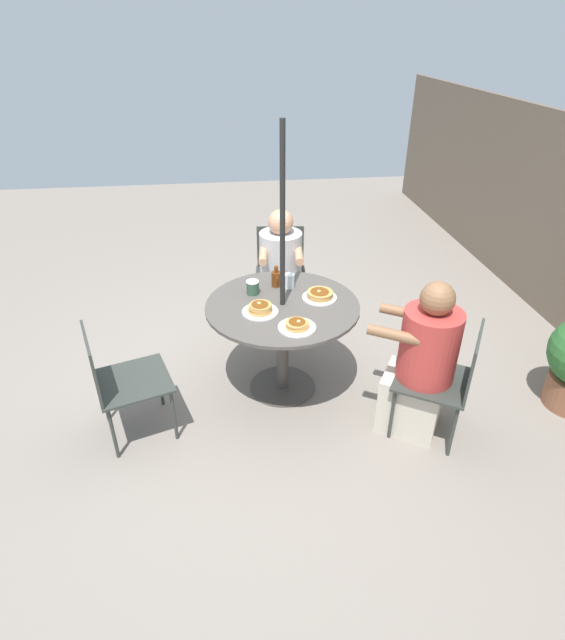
{
  "coord_description": "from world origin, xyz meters",
  "views": [
    {
      "loc": [
        3.12,
        -0.39,
        2.5
      ],
      "look_at": [
        0.0,
        0.0,
        0.62
      ],
      "focal_mm": 28.0,
      "sensor_mm": 36.0,
      "label": 1
    }
  ],
  "objects_px": {
    "diner_south": "(281,275)",
    "pancake_plate_b": "(297,326)",
    "patio_chair_east": "(448,376)",
    "drinking_glass_a": "(289,281)",
    "patio_chair_south": "(281,267)",
    "pancake_plate_a": "(260,309)",
    "patio_chair_north": "(118,377)",
    "patio_table": "(282,321)",
    "diner_east": "(421,366)",
    "syrup_bottle": "(276,278)",
    "coffee_cup": "(253,287)",
    "pancake_plate_c": "(320,295)"
  },
  "relations": [
    {
      "from": "patio_chair_east",
      "to": "pancake_plate_a",
      "type": "distance_m",
      "value": 1.34
    },
    {
      "from": "diner_south",
      "to": "pancake_plate_a",
      "type": "bearing_deg",
      "value": 82.18
    },
    {
      "from": "pancake_plate_b",
      "to": "drinking_glass_a",
      "type": "xyz_separation_m",
      "value": [
        -0.59,
        0.03,
        0.04
      ]
    },
    {
      "from": "patio_chair_south",
      "to": "diner_south",
      "type": "distance_m",
      "value": 0.18
    },
    {
      "from": "diner_east",
      "to": "patio_chair_south",
      "type": "height_order",
      "value": "diner_east"
    },
    {
      "from": "patio_table",
      "to": "drinking_glass_a",
      "type": "xyz_separation_m",
      "value": [
        -0.25,
        0.08,
        0.2
      ]
    },
    {
      "from": "patio_chair_north",
      "to": "diner_east",
      "type": "relative_size",
      "value": 0.74
    },
    {
      "from": "diner_south",
      "to": "pancake_plate_b",
      "type": "distance_m",
      "value": 1.39
    },
    {
      "from": "diner_south",
      "to": "pancake_plate_b",
      "type": "bearing_deg",
      "value": 93.85
    },
    {
      "from": "pancake_plate_b",
      "to": "syrup_bottle",
      "type": "height_order",
      "value": "syrup_bottle"
    },
    {
      "from": "patio_table",
      "to": "patio_chair_south",
      "type": "relative_size",
      "value": 1.32
    },
    {
      "from": "patio_table",
      "to": "diner_south",
      "type": "relative_size",
      "value": 1.01
    },
    {
      "from": "patio_table",
      "to": "pancake_plate_a",
      "type": "distance_m",
      "value": 0.26
    },
    {
      "from": "diner_east",
      "to": "diner_south",
      "type": "relative_size",
      "value": 1.04
    },
    {
      "from": "pancake_plate_a",
      "to": "pancake_plate_b",
      "type": "bearing_deg",
      "value": 43.14
    },
    {
      "from": "patio_table",
      "to": "diner_east",
      "type": "xyz_separation_m",
      "value": [
        0.54,
        0.87,
        -0.1
      ]
    },
    {
      "from": "patio_chair_east",
      "to": "diner_south",
      "type": "relative_size",
      "value": 0.77
    },
    {
      "from": "diner_east",
      "to": "pancake_plate_b",
      "type": "relative_size",
      "value": 4.51
    },
    {
      "from": "patio_chair_east",
      "to": "syrup_bottle",
      "type": "distance_m",
      "value": 1.43
    },
    {
      "from": "patio_table",
      "to": "patio_chair_east",
      "type": "bearing_deg",
      "value": 58.26
    },
    {
      "from": "pancake_plate_b",
      "to": "syrup_bottle",
      "type": "xyz_separation_m",
      "value": [
        -0.63,
        -0.07,
        0.04
      ]
    },
    {
      "from": "coffee_cup",
      "to": "patio_chair_north",
      "type": "bearing_deg",
      "value": -58.88
    },
    {
      "from": "patio_chair_north",
      "to": "patio_table",
      "type": "bearing_deg",
      "value": 90.0
    },
    {
      "from": "patio_chair_east",
      "to": "drinking_glass_a",
      "type": "bearing_deg",
      "value": 78.45
    },
    {
      "from": "patio_chair_south",
      "to": "diner_east",
      "type": "bearing_deg",
      "value": 119.35
    },
    {
      "from": "coffee_cup",
      "to": "drinking_glass_a",
      "type": "xyz_separation_m",
      "value": [
        -0.06,
        0.28,
        0.0
      ]
    },
    {
      "from": "patio_chair_north",
      "to": "pancake_plate_b",
      "type": "height_order",
      "value": "patio_chair_north"
    },
    {
      "from": "patio_table",
      "to": "pancake_plate_c",
      "type": "distance_m",
      "value": 0.33
    },
    {
      "from": "patio_chair_south",
      "to": "diner_south",
      "type": "relative_size",
      "value": 0.77
    },
    {
      "from": "patio_chair_south",
      "to": "pancake_plate_c",
      "type": "xyz_separation_m",
      "value": [
        1.14,
        0.15,
        0.29
      ]
    },
    {
      "from": "patio_chair_east",
      "to": "pancake_plate_c",
      "type": "relative_size",
      "value": 3.33
    },
    {
      "from": "syrup_bottle",
      "to": "coffee_cup",
      "type": "distance_m",
      "value": 0.22
    },
    {
      "from": "diner_south",
      "to": "pancake_plate_c",
      "type": "relative_size",
      "value": 4.35
    },
    {
      "from": "patio_chair_north",
      "to": "drinking_glass_a",
      "type": "xyz_separation_m",
      "value": [
        -0.63,
        1.23,
        0.32
      ]
    },
    {
      "from": "patio_chair_south",
      "to": "syrup_bottle",
      "type": "distance_m",
      "value": 0.97
    },
    {
      "from": "syrup_bottle",
      "to": "patio_chair_north",
      "type": "bearing_deg",
      "value": -59.27
    },
    {
      "from": "drinking_glass_a",
      "to": "patio_chair_north",
      "type": "bearing_deg",
      "value": -62.67
    },
    {
      "from": "patio_table",
      "to": "patio_chair_east",
      "type": "xyz_separation_m",
      "value": [
        0.63,
        1.02,
        -0.12
      ]
    },
    {
      "from": "pancake_plate_b",
      "to": "drinking_glass_a",
      "type": "bearing_deg",
      "value": 177.17
    },
    {
      "from": "syrup_bottle",
      "to": "diner_south",
      "type": "bearing_deg",
      "value": 170.46
    },
    {
      "from": "diner_east",
      "to": "diner_south",
      "type": "bearing_deg",
      "value": 57.78
    },
    {
      "from": "patio_chair_south",
      "to": "pancake_plate_a",
      "type": "relative_size",
      "value": 3.33
    },
    {
      "from": "patio_chair_south",
      "to": "patio_chair_north",
      "type": "bearing_deg",
      "value": 57.34
    },
    {
      "from": "coffee_cup",
      "to": "patio_table",
      "type": "bearing_deg",
      "value": 46.91
    },
    {
      "from": "patio_chair_north",
      "to": "drinking_glass_a",
      "type": "distance_m",
      "value": 1.42
    },
    {
      "from": "patio_chair_south",
      "to": "syrup_bottle",
      "type": "relative_size",
      "value": 5.09
    },
    {
      "from": "patio_chair_north",
      "to": "diner_south",
      "type": "xyz_separation_m",
      "value": [
        -1.4,
        1.25,
        0.01
      ]
    },
    {
      "from": "syrup_bottle",
      "to": "drinking_glass_a",
      "type": "relative_size",
      "value": 1.47
    },
    {
      "from": "diner_south",
      "to": "pancake_plate_b",
      "type": "relative_size",
      "value": 4.35
    },
    {
      "from": "patio_chair_east",
      "to": "syrup_bottle",
      "type": "xyz_separation_m",
      "value": [
        -0.92,
        -1.03,
        0.33
      ]
    }
  ]
}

